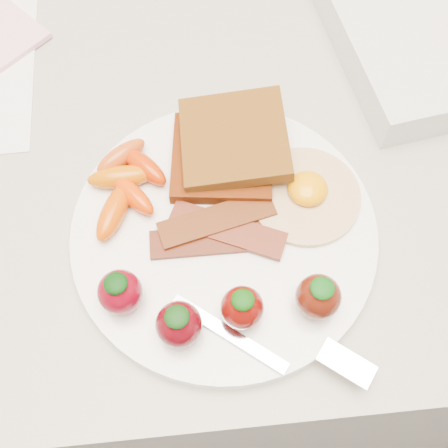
{
  "coord_description": "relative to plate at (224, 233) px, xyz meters",
  "views": [
    {
      "loc": [
        -0.01,
        1.36,
        1.36
      ],
      "look_at": [
        0.01,
        1.56,
        0.93
      ],
      "focal_mm": 45.0,
      "sensor_mm": 36.0,
      "label": 1
    }
  ],
  "objects": [
    {
      "name": "counter",
      "position": [
        -0.01,
        0.14,
        -0.46
      ],
      "size": [
        2.0,
        0.6,
        0.9
      ],
      "primitive_type": "cube",
      "color": "gray",
      "rests_on": "ground"
    },
    {
      "name": "plate",
      "position": [
        0.0,
        0.0,
        0.0
      ],
      "size": [
        0.27,
        0.27,
        0.02
      ],
      "primitive_type": "cylinder",
      "color": "white",
      "rests_on": "counter"
    },
    {
      "name": "toast_lower",
      "position": [
        0.0,
        0.07,
        0.02
      ],
      "size": [
        0.1,
        0.1,
        0.01
      ],
      "primitive_type": "cube",
      "rotation": [
        0.0,
        0.0,
        -0.12
      ],
      "color": "black",
      "rests_on": "plate"
    },
    {
      "name": "toast_upper",
      "position": [
        0.02,
        0.08,
        0.03
      ],
      "size": [
        0.1,
        0.1,
        0.02
      ],
      "primitive_type": "cube",
      "rotation": [
        0.0,
        -0.1,
        -0.01
      ],
      "color": "#4B2A05",
      "rests_on": "toast_lower"
    },
    {
      "name": "fried_egg",
      "position": [
        0.08,
        0.03,
        0.01
      ],
      "size": [
        0.12,
        0.12,
        0.02
      ],
      "color": "beige",
      "rests_on": "plate"
    },
    {
      "name": "bacon_strips",
      "position": [
        -0.01,
        -0.0,
        0.01
      ],
      "size": [
        0.12,
        0.07,
        0.01
      ],
      "color": "#3F170C",
      "rests_on": "plate"
    },
    {
      "name": "baby_carrots",
      "position": [
        -0.08,
        0.05,
        0.02
      ],
      "size": [
        0.08,
        0.11,
        0.02
      ],
      "color": "#BD5700",
      "rests_on": "plate"
    },
    {
      "name": "strawberries",
      "position": [
        -0.01,
        -0.07,
        0.03
      ],
      "size": [
        0.19,
        0.07,
        0.04
      ],
      "color": "#640211",
      "rests_on": "plate"
    },
    {
      "name": "fork",
      "position": [
        0.04,
        -0.11,
        0.01
      ],
      "size": [
        0.16,
        0.09,
        0.0
      ],
      "color": "silver",
      "rests_on": "plate"
    }
  ]
}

